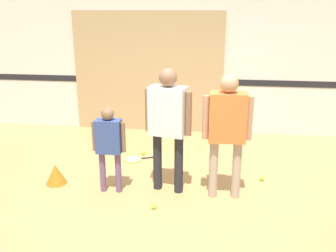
# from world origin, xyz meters

# --- Properties ---
(ground_plane) EXTENTS (16.00, 16.00, 0.00)m
(ground_plane) POSITION_xyz_m (0.00, 0.00, 0.00)
(ground_plane) COLOR tan
(wall_back) EXTENTS (16.00, 0.07, 3.20)m
(wall_back) POSITION_xyz_m (0.00, 2.88, 1.60)
(wall_back) COLOR silver
(wall_back) RESTS_ON ground_plane
(wall_panel) EXTENTS (2.97, 0.05, 2.37)m
(wall_panel) POSITION_xyz_m (-0.74, 2.82, 1.18)
(wall_panel) COLOR tan
(wall_panel) RESTS_ON ground_plane
(person_instructor) EXTENTS (0.63, 0.36, 1.69)m
(person_instructor) POSITION_xyz_m (0.01, 0.19, 1.05)
(person_instructor) COLOR #232328
(person_instructor) RESTS_ON ground_plane
(person_student_left) EXTENTS (0.45, 0.19, 1.19)m
(person_student_left) POSITION_xyz_m (-0.76, 0.06, 0.74)
(person_student_left) COLOR #6B4C70
(person_student_left) RESTS_ON ground_plane
(person_student_right) EXTENTS (0.63, 0.27, 1.65)m
(person_student_right) POSITION_xyz_m (0.77, 0.10, 1.02)
(person_student_right) COLOR tan
(person_student_right) RESTS_ON ground_plane
(racket_spare_on_floor) EXTENTS (0.52, 0.39, 0.03)m
(racket_spare_on_floor) POSITION_xyz_m (-0.70, 1.18, 0.01)
(racket_spare_on_floor) COLOR #C6D838
(racket_spare_on_floor) RESTS_ON ground_plane
(tennis_ball_near_instructor) EXTENTS (0.07, 0.07, 0.07)m
(tennis_ball_near_instructor) POSITION_xyz_m (-0.10, -0.34, 0.03)
(tennis_ball_near_instructor) COLOR #CCE038
(tennis_ball_near_instructor) RESTS_ON ground_plane
(tennis_ball_by_spare_racket) EXTENTS (0.07, 0.07, 0.07)m
(tennis_ball_by_spare_racket) POSITION_xyz_m (-0.58, 1.43, 0.03)
(tennis_ball_by_spare_racket) COLOR #CCE038
(tennis_ball_by_spare_racket) RESTS_ON ground_plane
(tennis_ball_stray_left) EXTENTS (0.07, 0.07, 0.07)m
(tennis_ball_stray_left) POSITION_xyz_m (1.33, 0.66, 0.03)
(tennis_ball_stray_left) COLOR #CCE038
(tennis_ball_stray_left) RESTS_ON ground_plane
(training_cone) EXTENTS (0.30, 0.30, 0.29)m
(training_cone) POSITION_xyz_m (-1.61, 0.18, 0.14)
(training_cone) COLOR orange
(training_cone) RESTS_ON ground_plane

